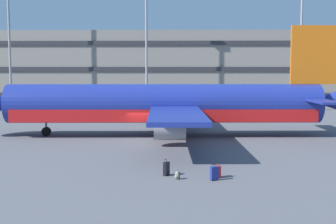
# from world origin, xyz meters

# --- Properties ---
(ground_plane) EXTENTS (600.00, 600.00, 0.00)m
(ground_plane) POSITION_xyz_m (0.00, 0.00, 0.00)
(ground_plane) COLOR #5B5B60
(terminal_structure) EXTENTS (158.20, 18.75, 13.10)m
(terminal_structure) POSITION_xyz_m (0.00, 43.53, 6.55)
(terminal_structure) COLOR gray
(terminal_structure) RESTS_ON ground_plane
(airliner) EXTENTS (36.92, 29.68, 10.84)m
(airliner) POSITION_xyz_m (2.57, 1.85, 3.04)
(airliner) COLOR navy
(airliner) RESTS_ON ground_plane
(light_mast_left) EXTENTS (1.80, 0.50, 25.46)m
(light_mast_left) POSITION_xyz_m (-22.98, 28.72, 14.47)
(light_mast_left) COLOR gray
(light_mast_left) RESTS_ON ground_plane
(light_mast_center_left) EXTENTS (1.80, 0.50, 21.27)m
(light_mast_center_left) POSITION_xyz_m (-1.41, 28.72, 12.32)
(light_mast_center_left) COLOR gray
(light_mast_center_left) RESTS_ON ground_plane
(light_mast_center_right) EXTENTS (1.80, 0.50, 22.27)m
(light_mast_center_right) POSITION_xyz_m (22.59, 28.72, 12.83)
(light_mast_center_right) COLOR gray
(light_mast_center_right) RESTS_ON ground_plane
(suitcase_silver) EXTENTS (0.35, 0.51, 0.92)m
(suitcase_silver) POSITION_xyz_m (6.03, -15.31, 0.40)
(suitcase_silver) COLOR #B21E23
(suitcase_silver) RESTS_ON ground_plane
(suitcase_orange) EXTENTS (0.54, 0.44, 0.95)m
(suitcase_orange) POSITION_xyz_m (5.74, -16.02, 0.44)
(suitcase_orange) COLOR navy
(suitcase_orange) RESTS_ON ground_plane
(suitcase_teal) EXTENTS (0.43, 0.51, 1.03)m
(suitcase_teal) POSITION_xyz_m (2.84, -14.86, 0.45)
(suitcase_teal) COLOR black
(suitcase_teal) RESTS_ON ground_plane
(backpack_black) EXTENTS (0.40, 0.40, 0.56)m
(backpack_black) POSITION_xyz_m (3.52, -15.84, 0.25)
(backpack_black) COLOR gray
(backpack_black) RESTS_ON ground_plane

